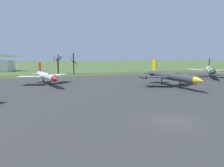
% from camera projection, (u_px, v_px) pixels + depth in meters
% --- Properties ---
extents(ground_plane, '(600.00, 600.00, 0.00)m').
position_uv_depth(ground_plane, '(173.00, 121.00, 17.56)').
color(ground_plane, '#425B2D').
extents(asphalt_apron, '(100.92, 54.33, 0.05)m').
position_uv_depth(asphalt_apron, '(117.00, 91.00, 32.84)').
color(asphalt_apron, '#333335').
rests_on(asphalt_apron, ground).
extents(grass_verge_strip, '(160.92, 12.00, 0.06)m').
position_uv_depth(grass_verge_strip, '(85.00, 75.00, 63.96)').
color(grass_verge_strip, '#394823').
rests_on(grass_verge_strip, ground).
extents(jet_fighter_front_right, '(14.50, 14.81, 5.85)m').
position_uv_depth(jet_fighter_front_right, '(210.00, 70.00, 54.25)').
color(jet_fighter_front_right, '#B7B293').
rests_on(jet_fighter_front_right, ground).
extents(info_placard_front_right, '(0.62, 0.24, 1.06)m').
position_uv_depth(info_placard_front_right, '(219.00, 79.00, 44.81)').
color(info_placard_front_right, black).
rests_on(info_placard_front_right, ground).
extents(jet_fighter_rear_center, '(11.30, 14.55, 4.90)m').
position_uv_depth(jet_fighter_rear_center, '(46.00, 76.00, 40.00)').
color(jet_fighter_rear_center, silver).
rests_on(jet_fighter_rear_center, ground).
extents(jet_fighter_rear_right, '(12.13, 16.00, 5.62)m').
position_uv_depth(jet_fighter_rear_right, '(171.00, 76.00, 37.69)').
color(jet_fighter_rear_right, '#33383D').
rests_on(jet_fighter_rear_right, ground).
extents(bare_tree_center, '(3.28, 2.89, 7.21)m').
position_uv_depth(bare_tree_center, '(58.00, 64.00, 67.52)').
color(bare_tree_center, '#42382D').
rests_on(bare_tree_center, ground).
extents(bare_tree_right_of_center, '(2.48, 1.73, 7.60)m').
position_uv_depth(bare_tree_right_of_center, '(74.00, 63.00, 64.61)').
color(bare_tree_right_of_center, '#42382D').
rests_on(bare_tree_right_of_center, ground).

